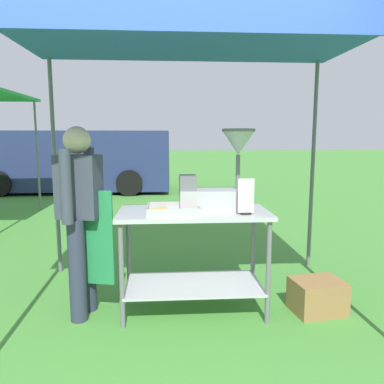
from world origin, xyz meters
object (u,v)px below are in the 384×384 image
stall_canopy (193,41)px  donut_tray (173,211)px  vendor (81,212)px  menu_sign (246,199)px  van_navy (74,160)px  donut_fryer (219,179)px  supply_crate (317,296)px  donut_cart (194,239)px

stall_canopy → donut_tray: (-0.18, -0.21, -1.39)m
vendor → menu_sign: bearing=-7.0°
van_navy → donut_fryer: bearing=-68.0°
supply_crate → stall_canopy: bearing=169.3°
donut_tray → menu_sign: 0.60m
donut_cart → donut_tray: (-0.18, -0.11, 0.27)m
supply_crate → vendor: bearing=177.6°
supply_crate → van_navy: (-3.93, 7.70, 0.73)m
donut_tray → vendor: bearing=173.0°
donut_tray → menu_sign: bearing=-7.0°
van_navy → supply_crate: bearing=-63.0°
donut_cart → vendor: 0.98m
menu_sign → supply_crate: bearing=6.9°
vendor → donut_fryer: bearing=2.2°
donut_cart → supply_crate: bearing=-5.5°
supply_crate → menu_sign: bearing=-173.1°
menu_sign → vendor: bearing=173.0°
donut_cart → vendor: bearing=-178.8°
stall_canopy → menu_sign: (0.41, -0.28, -1.28)m
donut_cart → van_navy: van_navy is taller
stall_canopy → donut_cart: 1.66m
donut_cart → menu_sign: size_ratio=4.37×
donut_fryer → vendor: size_ratio=0.43×
donut_tray → van_navy: (-2.67, 7.71, -0.04)m
donut_cart → donut_fryer: bearing=6.4°
stall_canopy → supply_crate: size_ratio=6.56×
vendor → van_navy: (-1.91, 7.62, -0.03)m
vendor → stall_canopy: bearing=7.1°
stall_canopy → donut_tray: bearing=-130.0°
vendor → supply_crate: bearing=-2.4°
donut_fryer → menu_sign: bearing=-47.4°
menu_sign → donut_cart: bearing=155.8°
stall_canopy → vendor: size_ratio=1.93×
vendor → van_navy: van_navy is taller
donut_fryer → vendor: 1.19m
stall_canopy → vendor: 1.70m
stall_canopy → donut_fryer: size_ratio=4.49×
donut_fryer → menu_sign: (0.19, -0.21, -0.14)m
vendor → supply_crate: size_ratio=3.40×
donut_tray → supply_crate: (1.26, 0.01, -0.78)m
donut_tray → donut_fryer: size_ratio=0.62×
donut_cart → menu_sign: bearing=-24.2°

